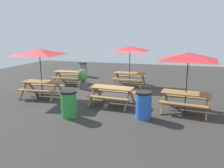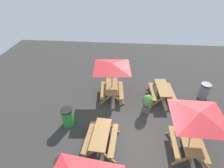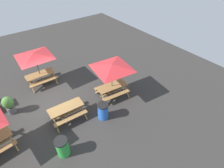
{
  "view_description": "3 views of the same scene",
  "coord_description": "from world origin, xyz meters",
  "px_view_note": "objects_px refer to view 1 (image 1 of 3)",
  "views": [
    {
      "loc": [
        2.89,
        -10.34,
        2.93
      ],
      "look_at": [
        0.33,
        -1.72,
        0.9
      ],
      "focal_mm": 35.0,
      "sensor_mm": 36.0,
      "label": 1
    },
    {
      "loc": [
        5.23,
        -0.81,
        6.84
      ],
      "look_at": [
        -3.24,
        -1.54,
        0.9
      ],
      "focal_mm": 28.0,
      "sensor_mm": 36.0,
      "label": 2
    },
    {
      "loc": [
        -1.54,
        -8.18,
        7.47
      ],
      "look_at": [
        3.3,
        -1.78,
        0.9
      ],
      "focal_mm": 28.0,
      "sensor_mm": 36.0,
      "label": 3
    }
  ],
  "objects_px": {
    "picnic_table_1": "(40,56)",
    "trash_bin_blue": "(144,105)",
    "trash_bin_gray": "(83,69)",
    "potted_plant_0": "(82,78)",
    "picnic_table_3": "(69,75)",
    "trash_bin_green": "(69,104)",
    "picnic_table_2": "(188,61)",
    "picnic_table_4": "(130,52)",
    "picnic_table_0": "(112,92)"
  },
  "relations": [
    {
      "from": "picnic_table_2",
      "to": "picnic_table_3",
      "type": "xyz_separation_m",
      "value": [
        -6.66,
        3.27,
        -1.43
      ]
    },
    {
      "from": "picnic_table_4",
      "to": "trash_bin_gray",
      "type": "distance_m",
      "value": 4.57
    },
    {
      "from": "picnic_table_2",
      "to": "picnic_table_4",
      "type": "relative_size",
      "value": 0.99
    },
    {
      "from": "picnic_table_1",
      "to": "potted_plant_0",
      "type": "relative_size",
      "value": 2.51
    },
    {
      "from": "picnic_table_1",
      "to": "picnic_table_2",
      "type": "height_order",
      "value": "same"
    },
    {
      "from": "picnic_table_4",
      "to": "picnic_table_0",
      "type": "bearing_deg",
      "value": -88.24
    },
    {
      "from": "picnic_table_1",
      "to": "potted_plant_0",
      "type": "height_order",
      "value": "picnic_table_1"
    },
    {
      "from": "trash_bin_gray",
      "to": "trash_bin_green",
      "type": "relative_size",
      "value": 1.0
    },
    {
      "from": "picnic_table_0",
      "to": "trash_bin_blue",
      "type": "height_order",
      "value": "trash_bin_blue"
    },
    {
      "from": "picnic_table_3",
      "to": "trash_bin_blue",
      "type": "bearing_deg",
      "value": -44.07
    },
    {
      "from": "picnic_table_3",
      "to": "potted_plant_0",
      "type": "distance_m",
      "value": 1.67
    },
    {
      "from": "picnic_table_0",
      "to": "picnic_table_4",
      "type": "relative_size",
      "value": 0.66
    },
    {
      "from": "picnic_table_2",
      "to": "potted_plant_0",
      "type": "bearing_deg",
      "value": 164.06
    },
    {
      "from": "picnic_table_4",
      "to": "trash_bin_gray",
      "type": "bearing_deg",
      "value": 153.91
    },
    {
      "from": "trash_bin_green",
      "to": "potted_plant_0",
      "type": "bearing_deg",
      "value": 107.45
    },
    {
      "from": "picnic_table_2",
      "to": "picnic_table_4",
      "type": "xyz_separation_m",
      "value": [
        -3.02,
        3.82,
        0.0
      ]
    },
    {
      "from": "picnic_table_2",
      "to": "trash_bin_gray",
      "type": "bearing_deg",
      "value": 146.92
    },
    {
      "from": "picnic_table_1",
      "to": "potted_plant_0",
      "type": "distance_m",
      "value": 2.72
    },
    {
      "from": "picnic_table_4",
      "to": "potted_plant_0",
      "type": "relative_size",
      "value": 2.52
    },
    {
      "from": "picnic_table_0",
      "to": "picnic_table_1",
      "type": "xyz_separation_m",
      "value": [
        -3.57,
        0.19,
        1.43
      ]
    },
    {
      "from": "potted_plant_0",
      "to": "trash_bin_gray",
      "type": "bearing_deg",
      "value": 113.59
    },
    {
      "from": "picnic_table_3",
      "to": "potted_plant_0",
      "type": "bearing_deg",
      "value": -41.09
    },
    {
      "from": "picnic_table_4",
      "to": "trash_bin_blue",
      "type": "bearing_deg",
      "value": -71.28
    },
    {
      "from": "picnic_table_1",
      "to": "trash_bin_blue",
      "type": "relative_size",
      "value": 2.87
    },
    {
      "from": "picnic_table_0",
      "to": "trash_bin_blue",
      "type": "relative_size",
      "value": 1.92
    },
    {
      "from": "trash_bin_green",
      "to": "trash_bin_blue",
      "type": "xyz_separation_m",
      "value": [
        2.61,
        0.65,
        0.0
      ]
    },
    {
      "from": "picnic_table_3",
      "to": "trash_bin_gray",
      "type": "height_order",
      "value": "trash_bin_gray"
    },
    {
      "from": "picnic_table_1",
      "to": "picnic_table_2",
      "type": "distance_m",
      "value": 6.55
    },
    {
      "from": "trash_bin_green",
      "to": "trash_bin_blue",
      "type": "distance_m",
      "value": 2.69
    },
    {
      "from": "picnic_table_0",
      "to": "picnic_table_3",
      "type": "height_order",
      "value": "same"
    },
    {
      "from": "picnic_table_3",
      "to": "trash_bin_gray",
      "type": "xyz_separation_m",
      "value": [
        -0.21,
        2.52,
        -0.07
      ]
    },
    {
      "from": "trash_bin_blue",
      "to": "picnic_table_3",
      "type": "bearing_deg",
      "value": 139.89
    },
    {
      "from": "trash_bin_gray",
      "to": "picnic_table_1",
      "type": "bearing_deg",
      "value": -86.61
    },
    {
      "from": "picnic_table_1",
      "to": "picnic_table_2",
      "type": "relative_size",
      "value": 1.0
    },
    {
      "from": "picnic_table_2",
      "to": "trash_bin_gray",
      "type": "relative_size",
      "value": 2.86
    },
    {
      "from": "trash_bin_green",
      "to": "potted_plant_0",
      "type": "height_order",
      "value": "potted_plant_0"
    },
    {
      "from": "potted_plant_0",
      "to": "picnic_table_2",
      "type": "bearing_deg",
      "value": -23.01
    },
    {
      "from": "trash_bin_blue",
      "to": "picnic_table_0",
      "type": "bearing_deg",
      "value": 142.26
    },
    {
      "from": "picnic_table_0",
      "to": "potted_plant_0",
      "type": "distance_m",
      "value": 3.22
    },
    {
      "from": "picnic_table_2",
      "to": "picnic_table_3",
      "type": "height_order",
      "value": "picnic_table_2"
    },
    {
      "from": "picnic_table_1",
      "to": "picnic_table_4",
      "type": "xyz_separation_m",
      "value": [
        3.52,
        3.58,
        0.0
      ]
    },
    {
      "from": "trash_bin_gray",
      "to": "trash_bin_blue",
      "type": "relative_size",
      "value": 1.0
    },
    {
      "from": "picnic_table_1",
      "to": "potted_plant_0",
      "type": "bearing_deg",
      "value": 53.64
    },
    {
      "from": "picnic_table_2",
      "to": "picnic_table_3",
      "type": "bearing_deg",
      "value": 160.91
    },
    {
      "from": "picnic_table_1",
      "to": "trash_bin_blue",
      "type": "xyz_separation_m",
      "value": [
        5.1,
        -1.37,
        -1.49
      ]
    },
    {
      "from": "picnic_table_2",
      "to": "trash_bin_blue",
      "type": "xyz_separation_m",
      "value": [
        -1.44,
        -1.12,
        -1.49
      ]
    },
    {
      "from": "trash_bin_gray",
      "to": "potted_plant_0",
      "type": "bearing_deg",
      "value": -66.41
    },
    {
      "from": "picnic_table_3",
      "to": "picnic_table_1",
      "type": "bearing_deg",
      "value": -91.71
    },
    {
      "from": "picnic_table_1",
      "to": "trash_bin_green",
      "type": "height_order",
      "value": "picnic_table_1"
    },
    {
      "from": "picnic_table_4",
      "to": "trash_bin_green",
      "type": "height_order",
      "value": "picnic_table_4"
    }
  ]
}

